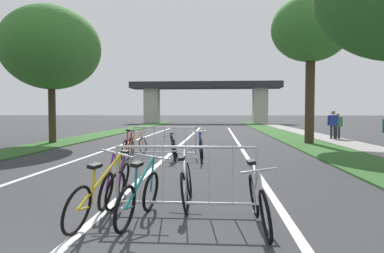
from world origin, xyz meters
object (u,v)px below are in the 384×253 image
(crowd_barrier_second, at_px, (165,143))
(pedestrian_waiting, at_px, (333,122))
(bicycle_red_2, at_px, (128,147))
(crowd_barrier_nearest, at_px, (186,181))
(bicycle_blue_7, at_px, (201,149))
(tree_right_pine_far, at_px, (311,29))
(tree_left_oak_mid, at_px, (51,48))
(bicycle_orange_1, at_px, (136,145))
(bicycle_silver_8, at_px, (259,202))
(bicycle_purple_4, at_px, (116,182))
(bicycle_black_3, at_px, (174,149))
(bicycle_teal_0, at_px, (139,197))
(bicycle_yellow_5, at_px, (99,197))
(bicycle_white_6, at_px, (186,183))
(pedestrian_pushing_bike, at_px, (338,123))

(crowd_barrier_second, distance_m, pedestrian_waiting, 11.17)
(bicycle_red_2, bearing_deg, crowd_barrier_nearest, -70.72)
(bicycle_blue_7, bearing_deg, crowd_barrier_second, -23.86)
(tree_right_pine_far, bearing_deg, pedestrian_waiting, 51.17)
(tree_left_oak_mid, distance_m, bicycle_orange_1, 7.94)
(bicycle_red_2, distance_m, bicycle_blue_7, 2.43)
(crowd_barrier_nearest, relative_size, bicycle_red_2, 1.29)
(tree_right_pine_far, height_order, crowd_barrier_second, tree_right_pine_far)
(pedestrian_waiting, bearing_deg, tree_left_oak_mid, -166.52)
(bicycle_silver_8, distance_m, pedestrian_waiting, 15.55)
(crowd_barrier_nearest, bearing_deg, bicycle_silver_8, -27.55)
(tree_left_oak_mid, height_order, tree_right_pine_far, tree_right_pine_far)
(crowd_barrier_second, xyz_separation_m, bicycle_purple_4, (0.06, -5.65, -0.16))
(crowd_barrier_second, relative_size, bicycle_black_3, 1.32)
(crowd_barrier_nearest, xyz_separation_m, bicycle_teal_0, (-0.63, -0.36, -0.16))
(crowd_barrier_nearest, bearing_deg, bicycle_purple_4, 155.17)
(bicycle_black_3, height_order, bicycle_silver_8, bicycle_silver_8)
(tree_left_oak_mid, xyz_separation_m, bicycle_silver_8, (8.71, -11.47, -4.32))
(tree_left_oak_mid, relative_size, crowd_barrier_second, 3.09)
(bicycle_yellow_5, bearing_deg, bicycle_orange_1, 108.53)
(bicycle_teal_0, height_order, bicycle_white_6, bicycle_white_6)
(bicycle_purple_4, distance_m, bicycle_silver_8, 2.55)
(bicycle_orange_1, distance_m, bicycle_silver_8, 8.13)
(bicycle_red_2, distance_m, bicycle_black_3, 1.56)
(crowd_barrier_nearest, bearing_deg, bicycle_teal_0, -150.28)
(tree_left_oak_mid, xyz_separation_m, pedestrian_pushing_bike, (14.73, 3.02, -3.76))
(bicycle_black_3, relative_size, bicycle_yellow_5, 0.96)
(bicycle_red_2, bearing_deg, pedestrian_pushing_bike, 36.62)
(tree_right_pine_far, bearing_deg, crowd_barrier_nearest, -112.93)
(bicycle_purple_4, bearing_deg, tree_right_pine_far, -119.59)
(bicycle_teal_0, xyz_separation_m, pedestrian_pushing_bike, (7.68, 14.31, 0.57))
(bicycle_black_3, bearing_deg, pedestrian_waiting, -138.07)
(bicycle_red_2, height_order, bicycle_silver_8, bicycle_red_2)
(tree_left_oak_mid, relative_size, bicycle_white_6, 3.96)
(bicycle_purple_4, bearing_deg, crowd_barrier_second, -89.68)
(bicycle_yellow_5, height_order, pedestrian_waiting, pedestrian_waiting)
(bicycle_blue_7, bearing_deg, pedestrian_pushing_bike, -131.39)
(bicycle_purple_4, xyz_separation_m, bicycle_yellow_5, (0.07, -1.03, 0.01))
(crowd_barrier_nearest, height_order, bicycle_white_6, crowd_barrier_nearest)
(crowd_barrier_nearest, xyz_separation_m, bicycle_black_3, (-0.93, 5.75, -0.17))
(crowd_barrier_second, bearing_deg, bicycle_red_2, -158.28)
(tree_left_oak_mid, distance_m, tree_right_pine_far, 12.61)
(bicycle_black_3, relative_size, pedestrian_waiting, 1.01)
(bicycle_black_3, height_order, bicycle_blue_7, bicycle_blue_7)
(crowd_barrier_nearest, bearing_deg, crowd_barrier_second, 102.00)
(tree_left_oak_mid, xyz_separation_m, bicycle_purple_4, (6.42, -10.35, -4.33))
(bicycle_red_2, relative_size, bicycle_black_3, 1.03)
(tree_left_oak_mid, height_order, bicycle_blue_7, tree_left_oak_mid)
(tree_left_oak_mid, distance_m, pedestrian_waiting, 15.22)
(bicycle_orange_1, bearing_deg, bicycle_purple_4, -65.66)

